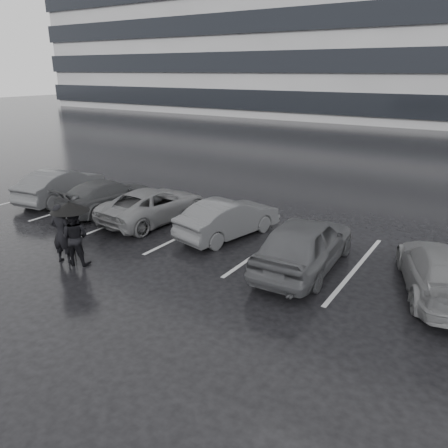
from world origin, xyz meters
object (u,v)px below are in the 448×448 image
car_east (443,271)px  pedestrian_left (62,234)px  car_west_d (61,185)px  pedestrian_right (75,237)px  car_west_b (154,205)px  car_main (305,243)px  car_west_c (107,195)px  car_west_a (229,218)px

car_east → pedestrian_left: size_ratio=2.46×
car_west_d → pedestrian_right: bearing=136.5°
pedestrian_right → car_west_d: bearing=-55.1°
car_east → pedestrian_right: (-8.87, -3.65, 0.19)m
car_west_b → pedestrian_right: bearing=103.0°
pedestrian_left → pedestrian_right: size_ratio=1.06×
car_east → pedestrian_right: bearing=3.8°
car_main → car_west_c: size_ratio=1.04×
car_main → car_west_b: 6.23m
car_west_c → pedestrian_left: (2.59, -4.07, 0.25)m
pedestrian_right → car_main: bearing=-170.3°
car_east → car_main: bearing=-10.9°
car_west_c → car_main: bearing=176.4°
car_west_b → pedestrian_right: size_ratio=2.67×
car_west_b → car_main: bearing=175.6°
car_west_c → pedestrian_right: bearing=128.8°
car_west_d → car_west_c: bearing=172.5°
car_main → pedestrian_left: 6.77m
car_west_c → pedestrian_right: 4.99m
car_main → pedestrian_left: bearing=26.3°
car_east → pedestrian_right: size_ratio=2.62×
pedestrian_left → car_east: bearing=-175.7°
car_west_c → car_west_a: bearing=-176.3°
car_west_c → pedestrian_left: pedestrian_left is taller
car_west_b → pedestrian_left: size_ratio=2.51×
car_west_b → pedestrian_left: pedestrian_left is taller
car_west_a → car_main: bearing=174.7°
car_west_c → car_east: 11.88m
car_west_a → car_west_b: (-3.11, -0.13, -0.02)m
car_main → pedestrian_right: 6.35m
car_east → pedestrian_right: 9.59m
car_west_a → car_west_b: car_west_a is taller
car_east → pedestrian_right: pedestrian_right is taller
car_west_b → pedestrian_right: pedestrian_right is taller
car_main → pedestrian_right: pedestrian_right is taller
car_main → car_east: 3.41m
car_west_a → car_west_b: 3.11m
pedestrian_left → car_west_a: bearing=-141.3°
car_west_a → car_west_b: size_ratio=0.88×
car_main → car_east: size_ratio=1.03×
car_west_a → car_west_b: bearing=14.7°
car_west_d → car_east: bearing=170.1°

